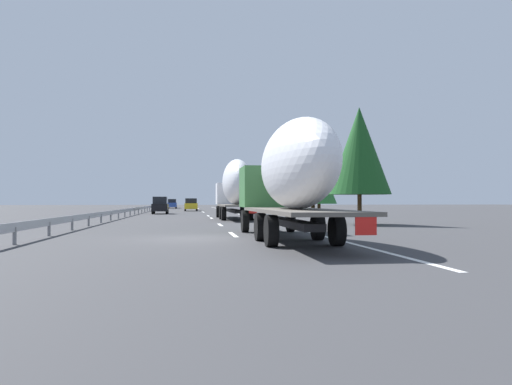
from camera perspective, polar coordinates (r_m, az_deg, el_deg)
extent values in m
plane|color=#38383A|center=(59.35, -7.81, -2.43)|extent=(260.00, 260.00, 0.00)
cube|color=white|center=(21.47, -2.72, -4.96)|extent=(3.20, 0.20, 0.01)
cube|color=white|center=(30.24, -4.25, -3.81)|extent=(3.20, 0.20, 0.01)
cube|color=white|center=(41.97, -5.29, -3.03)|extent=(3.20, 0.20, 0.01)
cube|color=white|center=(48.48, -5.65, -2.76)|extent=(3.20, 0.20, 0.01)
cube|color=white|center=(64.06, -6.21, -2.33)|extent=(3.20, 0.20, 0.01)
cube|color=white|center=(68.81, -6.33, -2.24)|extent=(3.20, 0.20, 0.01)
cube|color=white|center=(82.39, -6.60, -2.03)|extent=(3.20, 0.20, 0.01)
cube|color=white|center=(82.21, -6.60, -2.04)|extent=(3.20, 0.20, 0.01)
cube|color=white|center=(99.49, -6.84, -1.86)|extent=(3.20, 0.20, 0.01)
cube|color=white|center=(96.36, -6.80, -1.88)|extent=(3.20, 0.20, 0.01)
cube|color=white|center=(64.59, -2.94, -2.32)|extent=(110.00, 0.20, 0.01)
cube|color=silver|center=(44.10, -3.07, -0.14)|extent=(2.40, 2.50, 1.90)
cube|color=black|center=(45.21, -3.19, 0.47)|extent=(0.08, 2.12, 0.80)
cube|color=#262628|center=(41.16, -2.73, -2.14)|extent=(10.87, 0.70, 0.24)
cube|color=#59544C|center=(38.22, -2.32, -1.53)|extent=(9.42, 2.50, 0.12)
ellipsoid|color=white|center=(38.15, -2.30, 1.24)|extent=(7.03, 2.20, 3.57)
cube|color=red|center=(33.65, -0.37, -2.01)|extent=(0.04, 0.56, 0.56)
cylinder|color=black|center=(44.03, -4.50, -2.26)|extent=(1.04, 0.30, 1.04)
cylinder|color=black|center=(44.22, -1.65, -2.26)|extent=(1.04, 0.30, 1.04)
cylinder|color=black|center=(39.33, -4.09, -2.41)|extent=(1.04, 0.35, 1.04)
cylinder|color=black|center=(39.54, -0.90, -2.41)|extent=(1.04, 0.35, 1.04)
cylinder|color=black|center=(36.94, -3.84, -2.50)|extent=(1.04, 0.35, 1.04)
cylinder|color=black|center=(37.16, -0.45, -2.50)|extent=(1.04, 0.35, 1.04)
cube|color=#387038|center=(23.09, 1.40, 0.64)|extent=(2.40, 2.50, 1.90)
cube|color=black|center=(24.20, 0.98, 1.75)|extent=(0.08, 2.12, 0.80)
cube|color=#262628|center=(20.07, 2.83, -3.34)|extent=(11.31, 0.70, 0.24)
cube|color=#59544C|center=(17.05, 4.77, -2.17)|extent=(9.90, 2.50, 0.12)
ellipsoid|color=white|center=(17.07, 4.78, 3.27)|extent=(7.90, 2.20, 3.12)
cube|color=red|center=(12.54, 12.83, -3.66)|extent=(0.04, 0.56, 0.56)
cylinder|color=black|center=(22.95, -1.31, -3.42)|extent=(1.04, 0.30, 1.04)
cylinder|color=black|center=(23.31, 4.08, -3.38)|extent=(1.04, 0.30, 1.04)
cylinder|color=black|center=(18.05, 0.51, -4.07)|extent=(1.04, 0.35, 1.04)
cylinder|color=black|center=(18.50, 7.28, -3.99)|extent=(1.04, 0.35, 1.04)
cylinder|color=black|center=(15.68, 1.81, -4.54)|extent=(1.04, 0.35, 1.04)
cylinder|color=black|center=(16.20, 9.52, -4.41)|extent=(1.04, 0.35, 1.04)
cube|color=#28479E|center=(96.10, -9.85, -1.44)|extent=(4.57, 1.73, 0.84)
cube|color=black|center=(95.75, -9.86, -0.99)|extent=(2.51, 1.52, 0.68)
cylinder|color=black|center=(97.55, -10.28, -1.68)|extent=(0.64, 0.22, 0.64)
cylinder|color=black|center=(97.50, -9.38, -1.68)|extent=(0.64, 0.22, 0.64)
cylinder|color=black|center=(94.72, -10.35, -1.70)|extent=(0.64, 0.22, 0.64)
cylinder|color=black|center=(94.66, -9.42, -1.70)|extent=(0.64, 0.22, 0.64)
cube|color=black|center=(56.85, -11.22, -1.74)|extent=(4.02, 1.77, 0.84)
cube|color=black|center=(56.54, -11.24, -0.91)|extent=(2.21, 1.56, 0.82)
cylinder|color=black|center=(58.15, -11.93, -2.14)|extent=(0.64, 0.22, 0.64)
cylinder|color=black|center=(58.06, -10.38, -2.14)|extent=(0.64, 0.22, 0.64)
cylinder|color=black|center=(55.66, -12.10, -2.19)|extent=(0.64, 0.22, 0.64)
cylinder|color=black|center=(55.57, -10.49, -2.19)|extent=(0.64, 0.22, 0.64)
cube|color=red|center=(108.06, -9.83, -1.39)|extent=(4.26, 1.82, 0.84)
cube|color=black|center=(107.74, -9.83, -0.97)|extent=(2.34, 1.60, 0.76)
cylinder|color=black|center=(109.41, -10.23, -1.60)|extent=(0.64, 0.22, 0.64)
cylinder|color=black|center=(109.36, -9.38, -1.61)|extent=(0.64, 0.22, 0.64)
cylinder|color=black|center=(106.78, -10.29, -1.62)|extent=(0.64, 0.22, 0.64)
cylinder|color=black|center=(106.72, -9.42, -1.62)|extent=(0.64, 0.22, 0.64)
cube|color=gold|center=(72.75, -7.68, -1.59)|extent=(4.31, 1.90, 0.84)
cube|color=black|center=(72.43, -7.67, -0.98)|extent=(2.37, 1.67, 0.72)
cylinder|color=black|center=(74.10, -8.34, -1.90)|extent=(0.64, 0.22, 0.64)
cylinder|color=black|center=(74.10, -7.03, -1.90)|extent=(0.64, 0.22, 0.64)
cylinder|color=black|center=(71.42, -8.35, -1.93)|extent=(0.64, 0.22, 0.64)
cylinder|color=black|center=(71.43, -6.99, -1.94)|extent=(0.64, 0.22, 0.64)
cylinder|color=gray|center=(61.88, -1.60, -1.09)|extent=(0.10, 0.10, 2.80)
cube|color=#2D569E|center=(61.91, -1.60, 0.53)|extent=(0.06, 0.90, 0.70)
cylinder|color=#472D19|center=(78.10, 1.20, -1.62)|extent=(0.35, 0.35, 1.30)
cone|color=#1E5B23|center=(78.13, 1.20, 0.64)|extent=(3.28, 3.28, 4.86)
cylinder|color=#472D19|center=(80.73, 0.01, -1.52)|extent=(0.27, 0.27, 1.52)
cone|color=#1E5B23|center=(80.76, 0.01, 0.61)|extent=(2.78, 2.78, 4.48)
cylinder|color=#472D19|center=(47.32, 7.44, -2.06)|extent=(0.31, 0.31, 1.22)
cone|color=#286B2D|center=(47.35, 7.44, 1.40)|extent=(3.47, 3.47, 4.50)
cylinder|color=#472D19|center=(31.16, 12.12, -1.97)|extent=(0.27, 0.27, 1.90)
cone|color=#194C1E|center=(31.32, 12.10, 4.86)|extent=(3.93, 3.93, 5.54)
cylinder|color=#472D19|center=(47.94, 6.74, -1.80)|extent=(0.38, 0.38, 1.64)
cone|color=#286B2D|center=(48.02, 6.73, 2.34)|extent=(3.09, 3.09, 5.28)
cylinder|color=#472D19|center=(76.61, 1.73, -1.46)|extent=(0.31, 0.31, 1.77)
cone|color=#286B2D|center=(76.64, 1.73, 0.58)|extent=(2.50, 2.50, 3.70)
cube|color=#9EA0A5|center=(62.61, -13.32, -1.79)|extent=(94.00, 0.06, 0.32)
cube|color=slate|center=(18.37, -26.59, -4.60)|extent=(0.10, 0.10, 0.60)
cube|color=slate|center=(22.27, -23.22, -3.98)|extent=(0.10, 0.10, 0.60)
cube|color=slate|center=(26.23, -20.87, -3.53)|extent=(0.10, 0.10, 0.60)
cube|color=slate|center=(30.23, -19.13, -3.20)|extent=(0.10, 0.10, 0.60)
cube|color=slate|center=(34.24, -17.81, -2.94)|extent=(0.10, 0.10, 0.60)
cube|color=slate|center=(38.27, -16.76, -2.74)|extent=(0.10, 0.10, 0.60)
cube|color=slate|center=(42.31, -15.91, -2.58)|extent=(0.10, 0.10, 0.60)
cube|color=slate|center=(46.36, -15.21, -2.44)|extent=(0.10, 0.10, 0.60)
cube|color=slate|center=(50.42, -14.63, -2.32)|extent=(0.10, 0.10, 0.60)
cube|color=slate|center=(54.48, -14.13, -2.23)|extent=(0.10, 0.10, 0.60)
cube|color=slate|center=(58.54, -13.70, -2.14)|extent=(0.10, 0.10, 0.60)
cube|color=slate|center=(62.61, -13.32, -2.07)|extent=(0.10, 0.10, 0.60)
cube|color=slate|center=(66.68, -12.99, -2.00)|extent=(0.10, 0.10, 0.60)
cube|color=slate|center=(70.75, -12.70, -1.94)|extent=(0.10, 0.10, 0.60)
cube|color=slate|center=(74.83, -12.44, -1.89)|extent=(0.10, 0.10, 0.60)
cube|color=slate|center=(78.90, -12.21, -1.85)|extent=(0.10, 0.10, 0.60)
cube|color=slate|center=(82.98, -12.00, -1.81)|extent=(0.10, 0.10, 0.60)
cube|color=slate|center=(87.05, -11.81, -1.77)|extent=(0.10, 0.10, 0.60)
cube|color=slate|center=(91.13, -11.64, -1.73)|extent=(0.10, 0.10, 0.60)
cube|color=slate|center=(95.21, -11.48, -1.70)|extent=(0.10, 0.10, 0.60)
cube|color=slate|center=(99.29, -11.34, -1.67)|extent=(0.10, 0.10, 0.60)
cube|color=slate|center=(103.37, -11.20, -1.65)|extent=(0.10, 0.10, 0.60)
cube|color=slate|center=(107.45, -11.08, -1.62)|extent=(0.10, 0.10, 0.60)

